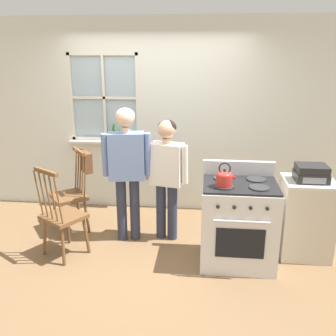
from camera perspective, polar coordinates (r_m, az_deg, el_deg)
The scene contains 12 objects.
ground_plane at distance 4.45m, azimuth -3.81°, elevation -12.97°, with size 16.00×16.00×0.00m, color brown.
wall_back at distance 5.30m, azimuth -1.18°, elevation 7.49°, with size 6.40×0.16×2.70m.
chair_by_window at distance 4.97m, azimuth -14.60°, elevation -4.10°, with size 0.57×0.58×1.07m.
chair_near_wall at distance 4.39m, azimuth -15.86°, elevation -7.15°, with size 0.57×0.56×1.07m.
person_elderly_left at distance 4.42m, azimuth -6.32°, elevation 0.95°, with size 0.58×0.28×1.64m.
person_teen_center at distance 4.45m, azimuth -0.21°, elevation -0.03°, with size 0.55×0.29×1.49m.
stove at distance 4.17m, azimuth 10.62°, elevation -8.15°, with size 0.79×0.68×1.08m.
kettle at distance 3.83m, azimuth 8.58°, elevation -1.49°, with size 0.21×0.17×0.25m.
potted_plant at distance 5.37m, azimuth -8.15°, elevation 5.02°, with size 0.16×0.16×0.33m.
handbag at distance 4.90m, azimuth -12.37°, elevation 0.95°, with size 0.25×0.25×0.31m.
side_counter at distance 4.53m, azimuth 20.20°, elevation -7.14°, with size 0.55×0.50×0.90m.
stereo at distance 4.32m, azimuth 21.00°, elevation -0.76°, with size 0.34×0.29×0.18m.
Camera 1 is at (0.68, -3.78, 2.26)m, focal length 40.00 mm.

